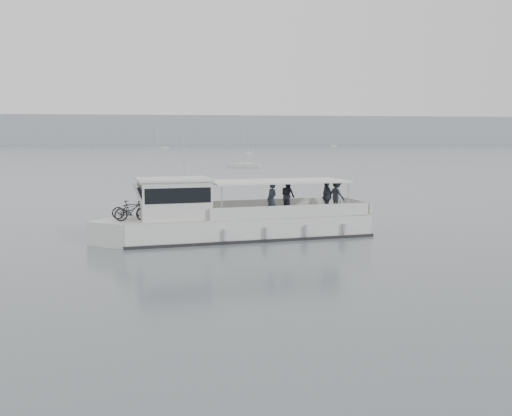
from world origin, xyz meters
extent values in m
plane|color=#50595E|center=(0.00, 0.00, 0.00)|extent=(1400.00, 1400.00, 0.00)
cube|color=#939EA8|center=(0.00, 560.00, 14.00)|extent=(1400.00, 90.00, 28.00)
cube|color=silver|center=(1.41, 1.93, 0.50)|extent=(13.61, 5.54, 1.43)
cube|color=silver|center=(-5.13, 0.90, 0.50)|extent=(3.54, 3.54, 1.43)
cube|color=beige|center=(1.41, 1.93, 1.21)|extent=(13.61, 5.54, 0.07)
cube|color=black|center=(1.41, 1.93, 0.06)|extent=(13.85, 5.71, 0.20)
cube|color=silver|center=(3.10, 3.92, 1.54)|extent=(8.73, 1.48, 0.66)
cube|color=silver|center=(3.63, 0.56, 1.54)|extent=(8.73, 1.48, 0.66)
cube|color=silver|center=(7.88, 2.95, 1.54)|extent=(0.66, 3.50, 0.66)
cube|color=silver|center=(-2.51, 1.31, 2.20)|extent=(3.95, 3.49, 1.98)
cube|color=black|center=(-4.20, 1.05, 2.37)|extent=(1.04, 2.82, 1.28)
cube|color=black|center=(-2.51, 1.31, 2.53)|extent=(3.74, 3.50, 0.77)
cube|color=silver|center=(-2.51, 1.31, 3.25)|extent=(4.20, 3.74, 0.11)
cube|color=white|center=(3.15, 2.21, 3.03)|extent=(7.92, 4.43, 0.09)
cylinder|color=silver|center=(-0.10, 0.13, 2.12)|extent=(0.08, 0.08, 1.82)
cylinder|color=silver|center=(-0.58, 3.18, 2.12)|extent=(0.08, 0.08, 1.82)
cylinder|color=silver|center=(6.87, 1.23, 2.12)|extent=(0.08, 0.08, 1.82)
cylinder|color=silver|center=(6.39, 4.28, 2.12)|extent=(0.08, 0.08, 1.82)
cylinder|color=silver|center=(-3.32, 2.19, 4.68)|extent=(0.04, 0.04, 2.87)
cylinder|color=silver|center=(-1.96, 0.62, 4.46)|extent=(0.04, 0.04, 2.42)
cylinder|color=silver|center=(0.08, -0.24, 0.55)|extent=(0.30, 0.30, 0.55)
cylinder|color=silver|center=(2.25, 0.10, 0.55)|extent=(0.30, 0.30, 0.55)
cylinder|color=silver|center=(4.43, 0.44, 0.55)|extent=(0.30, 0.30, 0.55)
cylinder|color=silver|center=(6.61, 0.79, 0.55)|extent=(0.30, 0.30, 0.55)
imported|color=black|center=(-4.76, 1.41, 1.71)|extent=(1.97, 0.95, 0.99)
imported|color=black|center=(-4.62, 0.53, 1.74)|extent=(1.80, 0.76, 1.05)
imported|color=#292D37|center=(2.65, 1.12, 2.14)|extent=(0.72, 0.81, 1.85)
imported|color=#292D37|center=(3.90, 3.11, 2.14)|extent=(1.01, 1.11, 1.85)
imported|color=#292D37|center=(5.86, 1.96, 2.14)|extent=(1.02, 1.14, 1.85)
imported|color=#292D37|center=(6.78, 3.23, 2.14)|extent=(1.17, 1.38, 1.85)
cube|color=silver|center=(22.69, 174.30, 0.30)|extent=(3.68, 5.44, 0.75)
cube|color=silver|center=(22.69, 174.30, 0.62)|extent=(2.09, 2.27, 0.45)
cylinder|color=silver|center=(22.69, 174.30, 3.47)|extent=(0.08, 0.08, 5.74)
cube|color=silver|center=(10.27, 81.13, 0.30)|extent=(6.83, 4.84, 0.75)
cube|color=silver|center=(10.27, 81.13, 0.62)|extent=(2.89, 2.68, 0.45)
cylinder|color=silver|center=(10.27, 81.13, 4.22)|extent=(0.08, 0.08, 7.24)
cube|color=silver|center=(-10.55, 321.54, 0.30)|extent=(6.12, 6.13, 0.75)
cube|color=silver|center=(-10.55, 321.54, 0.62)|extent=(2.92, 2.92, 0.45)
cylinder|color=silver|center=(-10.55, 321.54, 4.21)|extent=(0.08, 0.08, 7.22)
cube|color=silver|center=(113.59, 389.01, 0.30)|extent=(4.96, 2.18, 0.75)
cube|color=silver|center=(113.59, 389.01, 0.62)|extent=(1.85, 1.56, 0.45)
camera|label=1|loc=(-2.25, -28.57, 5.32)|focal=40.00mm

